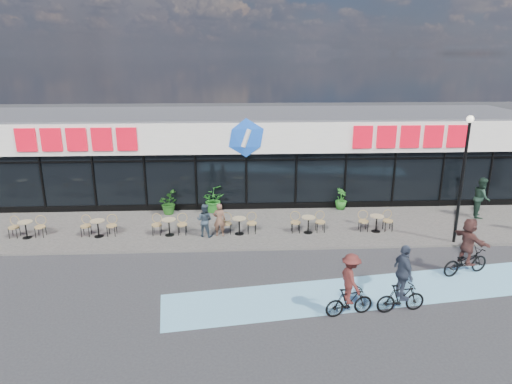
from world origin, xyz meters
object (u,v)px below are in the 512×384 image
potted_plant_mid (212,199)px  patron_right (205,220)px  pedestrian_b (482,197)px  lamp_post (463,170)px  cyclist_a (402,284)px  potted_plant_right (341,199)px  patron_left (219,220)px  cyclist_b (467,251)px  potted_plant_left (168,203)px

potted_plant_mid → patron_right: patron_right is taller
potted_plant_mid → pedestrian_b: 13.04m
lamp_post → cyclist_a: bearing=-129.1°
potted_plant_mid → cyclist_a: 11.27m
potted_plant_mid → pedestrian_b: size_ratio=0.65×
lamp_post → cyclist_a: 6.90m
lamp_post → patron_right: 10.81m
pedestrian_b → cyclist_a: cyclist_a is taller
potted_plant_right → pedestrian_b: pedestrian_b is taller
patron_left → cyclist_b: size_ratio=0.69×
patron_right → cyclist_a: (6.37, -6.20, 0.12)m
potted_plant_left → lamp_post: bearing=-18.4°
potted_plant_mid → potted_plant_right: potted_plant_mid is taller
patron_left → cyclist_a: (5.74, -6.20, 0.11)m
potted_plant_right → patron_right: bearing=-153.8°
patron_right → cyclist_a: size_ratio=0.66×
lamp_post → potted_plant_right: bearing=130.6°
potted_plant_left → patron_left: bearing=-48.9°
potted_plant_right → pedestrian_b: size_ratio=0.54×
patron_left → pedestrian_b: bearing=-168.1°
potted_plant_right → patron_right: patron_right is taller
potted_plant_mid → potted_plant_left: bearing=-175.1°
lamp_post → patron_right: size_ratio=3.61×
patron_left → cyclist_a: 8.45m
pedestrian_b → cyclist_a: (-6.76, -8.02, -0.13)m
patron_left → patron_right: patron_left is taller
lamp_post → cyclist_a: (-4.11, -5.06, -2.28)m
patron_left → pedestrian_b: 12.63m
patron_left → patron_right: 0.64m
potted_plant_left → patron_right: 3.62m
lamp_post → potted_plant_mid: size_ratio=4.15×
patron_right → cyclist_b: cyclist_b is taller
lamp_post → potted_plant_right: lamp_post is taller
cyclist_a → potted_plant_mid: bearing=123.4°
potted_plant_left → patron_right: size_ratio=0.76×
potted_plant_mid → potted_plant_right: (6.52, 0.09, -0.11)m
potted_plant_right → cyclist_a: bearing=-91.9°
potted_plant_mid → patron_left: bearing=-81.7°
pedestrian_b → cyclist_a: size_ratio=0.88×
patron_right → potted_plant_mid: bearing=-74.1°
patron_right → cyclist_a: 8.89m
cyclist_a → potted_plant_left: bearing=132.2°
patron_right → patron_left: bearing=-161.0°
potted_plant_mid → cyclist_b: cyclist_b is taller
potted_plant_left → patron_left: patron_left is taller
lamp_post → potted_plant_right: 6.39m
potted_plant_left → cyclist_b: (11.58, -6.85, 0.26)m
potted_plant_right → cyclist_b: 7.70m
potted_plant_left → cyclist_b: cyclist_b is taller
patron_left → pedestrian_b: size_ratio=0.76×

